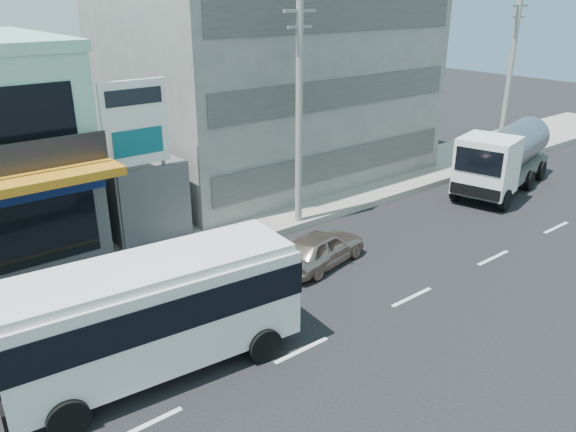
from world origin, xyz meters
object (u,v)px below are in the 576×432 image
object	(u,v)px
billboard	(136,133)
concrete_building	(267,49)
satellite_dish	(132,156)
tanker_truck	(504,157)
utility_pole_near	(299,113)
utility_pole_far	(509,79)
sedan	(321,248)
minibus	(153,308)

from	to	relation	value
billboard	concrete_building	bearing A→B (deg)	28.92
satellite_dish	tanker_truck	distance (m)	18.95
concrete_building	utility_pole_near	xyz separation A→B (m)	(-4.00, -7.60, -1.85)
utility_pole_near	utility_pole_far	xyz separation A→B (m)	(16.00, 0.00, 0.00)
billboard	tanker_truck	bearing A→B (deg)	-14.17
sedan	concrete_building	bearing A→B (deg)	-38.27
utility_pole_near	tanker_truck	world-z (taller)	utility_pole_near
minibus	tanker_truck	xyz separation A→B (m)	(21.45, 2.78, -0.18)
utility_pole_far	tanker_truck	xyz separation A→B (m)	(-4.25, -2.81, -3.35)
satellite_dish	tanker_truck	world-z (taller)	satellite_dish
utility_pole_near	minibus	distance (m)	11.64
utility_pole_near	utility_pole_far	bearing A→B (deg)	0.00
satellite_dish	billboard	xyz separation A→B (m)	(-0.50, -1.80, 1.35)
concrete_building	satellite_dish	world-z (taller)	concrete_building
billboard	tanker_truck	distance (m)	19.08
concrete_building	tanker_truck	xyz separation A→B (m)	(7.75, -10.41, -5.20)
billboard	utility_pole_near	distance (m)	6.75
utility_pole_near	sedan	world-z (taller)	utility_pole_near
sedan	minibus	bearing A→B (deg)	93.88
satellite_dish	billboard	world-z (taller)	billboard
concrete_building	tanker_truck	world-z (taller)	concrete_building
billboard	tanker_truck	xyz separation A→B (m)	(18.25, -4.61, -3.12)
utility_pole_far	sedan	xyz separation A→B (m)	(-17.78, -3.51, -4.45)
concrete_building	utility_pole_far	distance (m)	14.32
billboard	utility_pole_far	distance (m)	22.57
billboard	utility_pole_far	bearing A→B (deg)	-4.57
utility_pole_far	minibus	size ratio (longest dim) A/B	1.23
billboard	sedan	bearing A→B (deg)	-48.39
minibus	tanker_truck	distance (m)	21.63
minibus	sedan	size ratio (longest dim) A/B	1.98
minibus	sedan	xyz separation A→B (m)	(7.93, 2.08, -1.28)
utility_pole_near	tanker_truck	size ratio (longest dim) A/B	1.13
utility_pole_near	minibus	world-z (taller)	utility_pole_near
utility_pole_near	minibus	bearing A→B (deg)	-150.05
satellite_dish	minibus	distance (m)	10.04
minibus	concrete_building	bearing A→B (deg)	43.91
billboard	utility_pole_near	world-z (taller)	utility_pole_near
concrete_building	billboard	distance (m)	12.17
utility_pole_far	minibus	xyz separation A→B (m)	(-25.70, -5.59, -3.17)
satellite_dish	utility_pole_far	distance (m)	22.35
satellite_dish	tanker_truck	xyz separation A→B (m)	(17.75, -6.41, -1.77)
concrete_building	minibus	bearing A→B (deg)	-136.09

